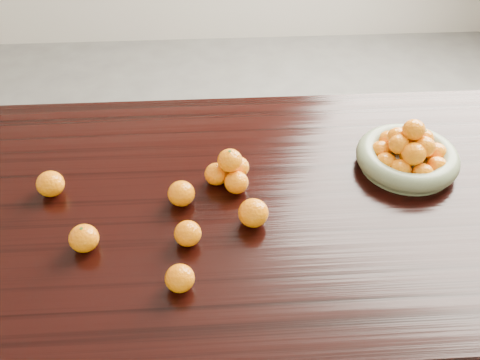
{
  "coord_description": "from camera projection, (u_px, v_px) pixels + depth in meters",
  "views": [
    {
      "loc": [
        -0.05,
        -1.05,
        1.72
      ],
      "look_at": [
        0.01,
        -0.02,
        0.83
      ],
      "focal_mm": 40.0,
      "sensor_mm": 36.0,
      "label": 1
    }
  ],
  "objects": [
    {
      "name": "loose_orange_3",
      "position": [
        50.0,
        184.0,
        1.42
      ],
      "size": [
        0.07,
        0.07,
        0.07
      ],
      "primitive_type": "ellipsoid",
      "color": "orange",
      "rests_on": "dining_table"
    },
    {
      "name": "loose_orange_5",
      "position": [
        253.0,
        213.0,
        1.34
      ],
      "size": [
        0.08,
        0.08,
        0.07
      ],
      "primitive_type": "ellipsoid",
      "color": "orange",
      "rests_on": "dining_table"
    },
    {
      "name": "loose_orange_1",
      "position": [
        188.0,
        233.0,
        1.29
      ],
      "size": [
        0.07,
        0.07,
        0.06
      ],
      "primitive_type": "ellipsoid",
      "color": "orange",
      "rests_on": "dining_table"
    },
    {
      "name": "orange_pyramid",
      "position": [
        230.0,
        171.0,
        1.45
      ],
      "size": [
        0.12,
        0.13,
        0.11
      ],
      "rotation": [
        0.0,
        0.0,
        0.42
      ],
      "color": "orange",
      "rests_on": "dining_table"
    },
    {
      "name": "loose_orange_0",
      "position": [
        84.0,
        238.0,
        1.27
      ],
      "size": [
        0.07,
        0.07,
        0.07
      ],
      "primitive_type": "ellipsoid",
      "color": "orange",
      "rests_on": "dining_table"
    },
    {
      "name": "dining_table",
      "position": [
        236.0,
        221.0,
        1.49
      ],
      "size": [
        2.0,
        1.0,
        0.75
      ],
      "color": "black",
      "rests_on": "ground"
    },
    {
      "name": "fruit_bowl",
      "position": [
        408.0,
        155.0,
        1.51
      ],
      "size": [
        0.29,
        0.29,
        0.15
      ],
      "rotation": [
        0.0,
        0.0,
        -0.17
      ],
      "color": "gray",
      "rests_on": "dining_table"
    },
    {
      "name": "loose_orange_4",
      "position": [
        181.0,
        194.0,
        1.39
      ],
      "size": [
        0.07,
        0.07,
        0.07
      ],
      "primitive_type": "ellipsoid",
      "color": "orange",
      "rests_on": "dining_table"
    },
    {
      "name": "loose_orange_2",
      "position": [
        180.0,
        278.0,
        1.19
      ],
      "size": [
        0.07,
        0.07,
        0.06
      ],
      "primitive_type": "ellipsoid",
      "color": "orange",
      "rests_on": "dining_table"
    },
    {
      "name": "ground",
      "position": [
        237.0,
        351.0,
        1.92
      ],
      "size": [
        5.0,
        5.0,
        0.0
      ],
      "primitive_type": "plane",
      "color": "#63615D",
      "rests_on": "ground"
    }
  ]
}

